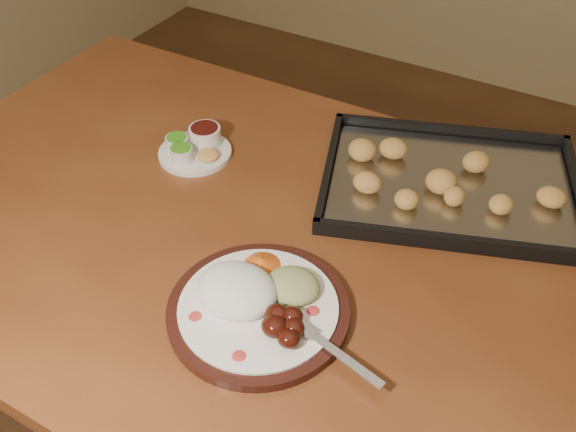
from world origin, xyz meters
The scene contains 4 objects.
dining_table centered at (-0.20, -0.05, 0.65)m, with size 1.50×0.90×0.75m.
dinner_plate centered at (-0.14, -0.20, 0.77)m, with size 0.36×0.27×0.06m.
condiment_saucer centered at (-0.46, 0.08, 0.77)m, with size 0.14×0.14×0.05m.
baking_tray centered at (0.02, 0.22, 0.76)m, with size 0.55×0.48×0.05m.
Camera 1 is at (0.22, -0.73, 1.50)m, focal length 40.00 mm.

